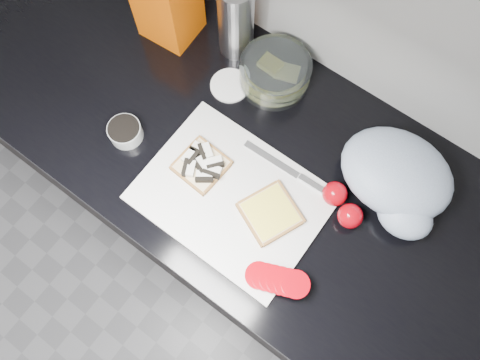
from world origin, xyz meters
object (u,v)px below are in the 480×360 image
at_px(glass_bowl, 275,73).
at_px(bread_bag, 167,1).
at_px(steel_canister, 236,20).
at_px(cutting_board, 232,197).

distance_m(glass_bowl, bread_bag, 0.31).
distance_m(bread_bag, steel_canister, 0.17).
distance_m(cutting_board, glass_bowl, 0.32).
height_order(cutting_board, bread_bag, bread_bag).
relative_size(cutting_board, bread_bag, 1.98).
bearing_deg(steel_canister, glass_bowl, -11.01).
height_order(glass_bowl, bread_bag, bread_bag).
relative_size(cutting_board, glass_bowl, 2.33).
height_order(cutting_board, glass_bowl, glass_bowl).
bearing_deg(steel_canister, bread_bag, -161.86).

